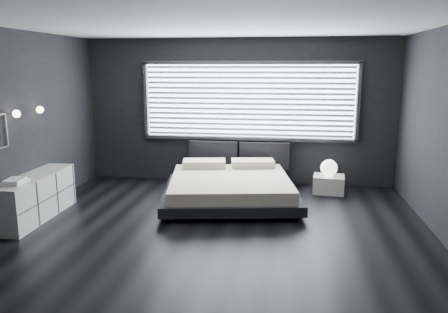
# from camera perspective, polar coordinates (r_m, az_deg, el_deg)

# --- Properties ---
(room) EXTENTS (6.04, 6.00, 2.80)m
(room) POSITION_cam_1_polar(r_m,az_deg,el_deg) (5.82, -1.23, 3.15)
(room) COLOR black
(room) RESTS_ON ground
(window) EXTENTS (4.14, 0.09, 1.52)m
(window) POSITION_cam_1_polar(r_m,az_deg,el_deg) (8.43, 3.22, 7.22)
(window) COLOR white
(window) RESTS_ON ground
(headboard) EXTENTS (1.96, 0.16, 0.52)m
(headboard) POSITION_cam_1_polar(r_m,az_deg,el_deg) (8.53, 1.94, 0.23)
(headboard) COLOR black
(headboard) RESTS_ON ground
(sconce_near) EXTENTS (0.18, 0.11, 0.11)m
(sconce_near) POSITION_cam_1_polar(r_m,az_deg,el_deg) (6.93, -25.49, 5.06)
(sconce_near) COLOR silver
(sconce_near) RESTS_ON ground
(sconce_far) EXTENTS (0.18, 0.11, 0.11)m
(sconce_far) POSITION_cam_1_polar(r_m,az_deg,el_deg) (7.43, -22.93, 5.65)
(sconce_far) COLOR silver
(sconce_far) RESTS_ON ground
(bed) EXTENTS (2.53, 2.44, 0.57)m
(bed) POSITION_cam_1_polar(r_m,az_deg,el_deg) (7.42, 0.79, -3.94)
(bed) COLOR black
(bed) RESTS_ON ground
(nightstand) EXTENTS (0.59, 0.51, 0.32)m
(nightstand) POSITION_cam_1_polar(r_m,az_deg,el_deg) (8.19, 13.50, -3.54)
(nightstand) COLOR silver
(nightstand) RESTS_ON ground
(orb_lamp) EXTENTS (0.30, 0.30, 0.30)m
(orb_lamp) POSITION_cam_1_polar(r_m,az_deg,el_deg) (8.10, 13.54, -1.44)
(orb_lamp) COLOR white
(orb_lamp) RESTS_ON nightstand
(dresser) EXTENTS (0.50, 1.67, 0.66)m
(dresser) POSITION_cam_1_polar(r_m,az_deg,el_deg) (7.19, -23.42, -4.88)
(dresser) COLOR silver
(dresser) RESTS_ON ground
(book_stack) EXTENTS (0.28, 0.36, 0.07)m
(book_stack) POSITION_cam_1_polar(r_m,az_deg,el_deg) (6.73, -25.66, -2.94)
(book_stack) COLOR white
(book_stack) RESTS_ON dresser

